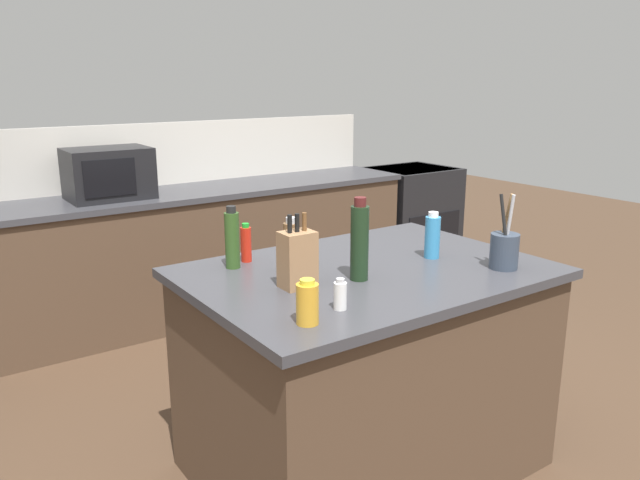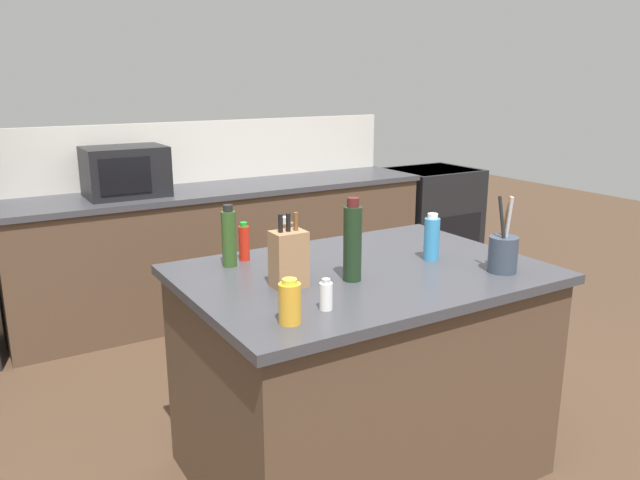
{
  "view_description": "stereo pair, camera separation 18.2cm",
  "coord_description": "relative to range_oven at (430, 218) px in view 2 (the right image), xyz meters",
  "views": [
    {
      "loc": [
        -1.6,
        -1.95,
        1.73
      ],
      "look_at": [
        0.0,
        0.35,
        0.99
      ],
      "focal_mm": 35.0,
      "sensor_mm": 36.0,
      "label": 1
    },
    {
      "loc": [
        -1.45,
        -2.05,
        1.73
      ],
      "look_at": [
        0.0,
        0.35,
        0.99
      ],
      "focal_mm": 35.0,
      "sensor_mm": 36.0,
      "label": 2
    }
  ],
  "objects": [
    {
      "name": "microwave",
      "position": [
        -2.72,
        0.0,
        0.64
      ],
      "size": [
        0.53,
        0.39,
        0.33
      ],
      "color": "black",
      "rests_on": "back_counter_run"
    },
    {
      "name": "kitchen_island",
      "position": [
        -2.3,
        -2.2,
        0.0
      ],
      "size": [
        1.49,
        1.06,
        0.94
      ],
      "color": "#4C3828",
      "rests_on": "ground_plane"
    },
    {
      "name": "range_oven",
      "position": [
        0.0,
        0.0,
        0.0
      ],
      "size": [
        0.76,
        0.65,
        0.92
      ],
      "color": "black",
      "rests_on": "ground_plane"
    },
    {
      "name": "wall_backsplash",
      "position": [
        -2.0,
        0.32,
        0.7
      ],
      "size": [
        3.12,
        0.03,
        0.46
      ],
      "primitive_type": "cube",
      "color": "beige",
      "rests_on": "back_counter_run"
    },
    {
      "name": "utensil_crock",
      "position": [
        -1.82,
        -2.52,
        0.56
      ],
      "size": [
        0.12,
        0.12,
        0.32
      ],
      "color": "#333D4C",
      "rests_on": "kitchen_island"
    },
    {
      "name": "honey_jar",
      "position": [
        -2.84,
        -2.56,
        0.55
      ],
      "size": [
        0.08,
        0.08,
        0.15
      ],
      "color": "gold",
      "rests_on": "kitchen_island"
    },
    {
      "name": "knife_block",
      "position": [
        -2.67,
        -2.23,
        0.59
      ],
      "size": [
        0.13,
        0.1,
        0.29
      ],
      "rotation": [
        0.0,
        0.0,
        -0.02
      ],
      "color": "#936B47",
      "rests_on": "kitchen_island"
    },
    {
      "name": "olive_oil_bottle",
      "position": [
        -2.76,
        -1.86,
        0.6
      ],
      "size": [
        0.06,
        0.06,
        0.27
      ],
      "color": "#2D4C1E",
      "rests_on": "kitchen_island"
    },
    {
      "name": "hot_sauce_bottle",
      "position": [
        -2.67,
        -1.81,
        0.55
      ],
      "size": [
        0.05,
        0.05,
        0.17
      ],
      "color": "red",
      "rests_on": "kitchen_island"
    },
    {
      "name": "dish_soap_bottle",
      "position": [
        -1.96,
        -2.23,
        0.57
      ],
      "size": [
        0.07,
        0.07,
        0.21
      ],
      "color": "#3384BC",
      "rests_on": "kitchen_island"
    },
    {
      "name": "pepper_grinder",
      "position": [
        -2.58,
        -2.05,
        0.58
      ],
      "size": [
        0.06,
        0.06,
        0.23
      ],
      "color": "brown",
      "rests_on": "kitchen_island"
    },
    {
      "name": "salt_shaker",
      "position": [
        -2.68,
        -2.51,
        0.53
      ],
      "size": [
        0.05,
        0.05,
        0.11
      ],
      "color": "silver",
      "rests_on": "kitchen_island"
    },
    {
      "name": "wine_bottle",
      "position": [
        -2.42,
        -2.29,
        0.63
      ],
      "size": [
        0.07,
        0.07,
        0.33
      ],
      "color": "black",
      "rests_on": "kitchen_island"
    },
    {
      "name": "ground_plane",
      "position": [
        -2.3,
        -2.2,
        -0.47
      ],
      "size": [
        14.0,
        14.0,
        0.0
      ],
      "primitive_type": "plane",
      "color": "#473323"
    },
    {
      "name": "back_counter_run",
      "position": [
        -2.0,
        0.0,
        0.0
      ],
      "size": [
        3.16,
        0.66,
        0.94
      ],
      "color": "#4C3828",
      "rests_on": "ground_plane"
    }
  ]
}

